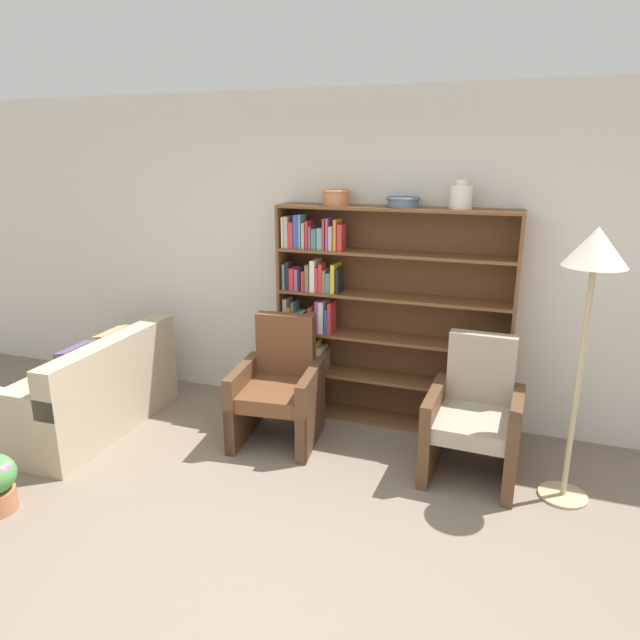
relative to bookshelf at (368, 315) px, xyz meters
The scene contains 10 objects.
ground_plane 2.39m from the bookshelf, 87.22° to the right, with size 24.00×24.00×0.00m, color #7A6B5B.
wall_back 0.49m from the bookshelf, 58.85° to the left, with size 12.00×0.06×2.75m.
bookshelf is the anchor object (origin of this frame).
bowl_stoneware 1.01m from the bookshelf, behind, with size 0.24×0.24×0.12m.
bowl_sage 0.99m from the bookshelf, ahead, with size 0.27×0.27×0.08m.
vase_tall 1.22m from the bookshelf, ahead, with size 0.17×0.17×0.21m.
couch 2.45m from the bookshelf, 155.46° to the right, with size 0.91×1.58×0.81m.
armchair_leather 0.97m from the bookshelf, 132.89° to the right, with size 0.72×0.75×0.99m.
armchair_cushioned 1.25m from the bookshelf, 32.02° to the right, with size 0.66×0.70×0.99m.
floor_lamp 1.87m from the bookshelf, 24.84° to the right, with size 0.38×0.38×1.82m.
Camera 1 is at (1.08, -2.27, 2.24)m, focal length 32.00 mm.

